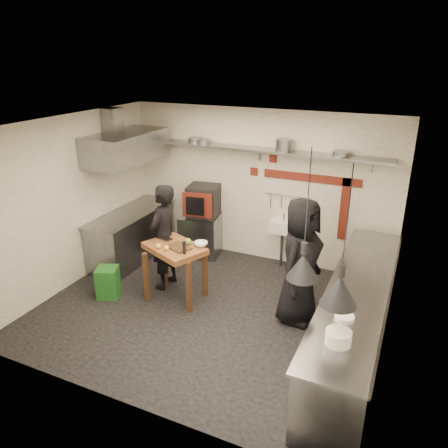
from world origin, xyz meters
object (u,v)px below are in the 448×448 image
at_px(green_bin, 108,282).
at_px(prep_table, 176,272).
at_px(oven_stand, 201,235).
at_px(combi_oven, 203,200).
at_px(chef_left, 164,237).
at_px(chef_right, 300,261).

distance_m(green_bin, prep_table, 1.13).
relative_size(oven_stand, combi_oven, 1.38).
height_order(chef_left, chef_right, chef_right).
xyz_separation_m(green_bin, prep_table, (1.03, 0.40, 0.21)).
bearing_deg(combi_oven, chef_left, -100.26).
relative_size(chef_left, chef_right, 0.95).
bearing_deg(green_bin, prep_table, 21.42).
xyz_separation_m(oven_stand, prep_table, (0.40, -1.64, 0.06)).
height_order(prep_table, chef_left, chef_left).
relative_size(prep_table, chef_right, 0.49).
relative_size(green_bin, chef_left, 0.28).
xyz_separation_m(oven_stand, chef_left, (0.03, -1.36, 0.49)).
xyz_separation_m(prep_table, chef_right, (1.91, 0.24, 0.48)).
relative_size(oven_stand, chef_left, 0.45).
distance_m(oven_stand, green_bin, 2.14).
bearing_deg(chef_right, green_bin, 111.63).
height_order(prep_table, chef_right, chef_right).
bearing_deg(chef_right, oven_stand, 68.15).
relative_size(combi_oven, chef_right, 0.31).
bearing_deg(prep_table, oven_stand, 127.64).
relative_size(oven_stand, prep_table, 0.87).
relative_size(prep_table, chef_left, 0.52).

